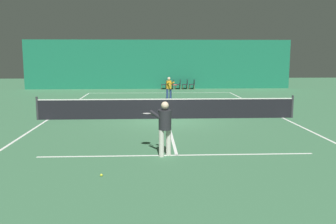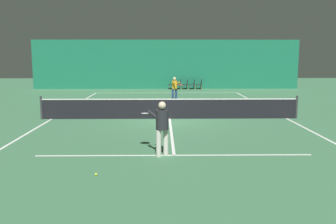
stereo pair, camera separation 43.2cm
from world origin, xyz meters
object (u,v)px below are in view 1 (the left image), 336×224
object	(u,v)px
tennis_net	(167,108)
player_near	(164,124)
courtside_chair_4	(193,84)
tennis_ball	(101,175)
courtside_chair_1	(172,84)
courtside_chair_3	(186,84)
courtside_chair_0	(165,84)
player_far	(169,87)
courtside_chair_2	(179,84)

from	to	relation	value
tennis_net	player_near	distance (m)	6.44
courtside_chair_4	tennis_ball	world-z (taller)	courtside_chair_4
courtside_chair_4	courtside_chair_1	bearing A→B (deg)	-90.00
courtside_chair_3	courtside_chair_0	bearing A→B (deg)	-90.00
player_far	courtside_chair_1	bearing A→B (deg)	154.31
player_far	courtside_chair_2	bearing A→B (deg)	149.80
tennis_net	player_far	xyz separation A→B (m)	(0.49, 7.27, 0.37)
player_far	courtside_chair_0	distance (m)	7.54
courtside_chair_1	courtside_chair_3	distance (m)	1.20
courtside_chair_0	courtside_chair_1	world-z (taller)	same
player_near	courtside_chair_2	size ratio (longest dim) A/B	1.94
player_near	courtside_chair_2	distance (m)	21.33
courtside_chair_1	player_near	bearing A→B (deg)	-3.99
player_far	courtside_chair_1	xyz separation A→B (m)	(0.62, 7.53, -0.39)
courtside_chair_1	courtside_chair_2	world-z (taller)	same
courtside_chair_1	courtside_chair_2	size ratio (longest dim) A/B	1.00
courtside_chair_1	courtside_chair_2	bearing A→B (deg)	90.00
courtside_chair_0	courtside_chair_1	xyz separation A→B (m)	(0.60, 0.00, 0.00)
courtside_chair_1	courtside_chair_2	distance (m)	0.60
courtside_chair_4	tennis_ball	size ratio (longest dim) A/B	12.73
player_near	courtside_chair_3	bearing A→B (deg)	-40.20
player_near	courtside_chair_0	size ratio (longest dim) A/B	1.94
player_near	player_far	size ratio (longest dim) A/B	1.08
courtside_chair_4	tennis_ball	xyz separation A→B (m)	(-4.91, -23.06, -0.45)
player_near	courtside_chair_1	size ratio (longest dim) A/B	1.94
courtside_chair_0	tennis_net	bearing A→B (deg)	-1.94
courtside_chair_1	tennis_ball	size ratio (longest dim) A/B	12.73
tennis_net	courtside_chair_0	bearing A→B (deg)	88.06
courtside_chair_0	player_near	bearing A→B (deg)	-2.37
courtside_chair_1	courtside_chair_4	xyz separation A→B (m)	(1.81, 0.00, 0.00)
courtside_chair_0	courtside_chair_2	world-z (taller)	same
courtside_chair_4	tennis_ball	bearing A→B (deg)	-12.02
player_near	courtside_chair_4	bearing A→B (deg)	-41.79
courtside_chair_2	tennis_ball	xyz separation A→B (m)	(-3.71, -23.06, -0.45)
courtside_chair_0	courtside_chair_3	size ratio (longest dim) A/B	1.00
courtside_chair_0	courtside_chair_4	distance (m)	2.41
courtside_chair_2	courtside_chair_3	size ratio (longest dim) A/B	1.00
tennis_net	courtside_chair_1	size ratio (longest dim) A/B	14.29
player_near	courtside_chair_1	bearing A→B (deg)	-36.98
courtside_chair_4	tennis_ball	distance (m)	23.58
courtside_chair_2	tennis_ball	distance (m)	23.36
courtside_chair_4	courtside_chair_0	bearing A→B (deg)	-90.00
player_far	tennis_ball	world-z (taller)	player_far
courtside_chair_2	courtside_chair_1	bearing A→B (deg)	-90.00
tennis_net	tennis_ball	bearing A→B (deg)	-103.62
tennis_net	tennis_ball	distance (m)	8.51
player_near	courtside_chair_0	bearing A→B (deg)	-35.36
courtside_chair_0	tennis_ball	bearing A→B (deg)	-6.19
courtside_chair_0	courtside_chair_2	distance (m)	1.20
courtside_chair_1	courtside_chair_4	bearing A→B (deg)	90.00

